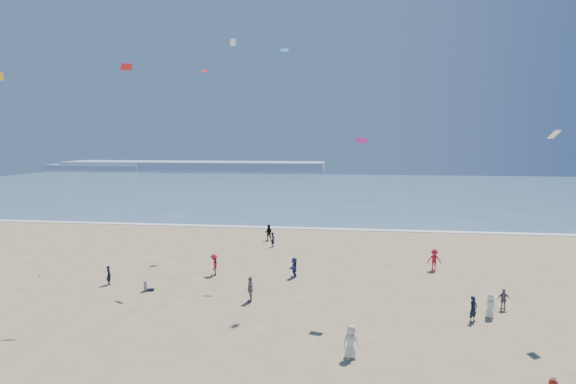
# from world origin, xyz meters

# --- Properties ---
(ocean) EXTENTS (220.00, 100.00, 0.06)m
(ocean) POSITION_xyz_m (0.00, 95.00, 0.03)
(ocean) COLOR #476B84
(ocean) RESTS_ON ground
(surf_line) EXTENTS (220.00, 1.20, 0.08)m
(surf_line) POSITION_xyz_m (0.00, 45.00, 0.04)
(surf_line) COLOR white
(surf_line) RESTS_ON ground
(headland_far) EXTENTS (110.00, 20.00, 3.20)m
(headland_far) POSITION_xyz_m (-60.00, 170.00, 1.60)
(headland_far) COLOR #7A8EA8
(headland_far) RESTS_ON ground
(headland_near) EXTENTS (40.00, 14.00, 2.00)m
(headland_near) POSITION_xyz_m (-100.00, 165.00, 1.00)
(headland_near) COLOR #7A8EA8
(headland_near) RESTS_ON ground
(standing_flyers) EXTENTS (30.07, 40.45, 1.90)m
(standing_flyers) POSITION_xyz_m (1.58, 18.49, 0.87)
(standing_flyers) COLOR black
(standing_flyers) RESTS_ON ground
(kites_aloft) EXTENTS (44.26, 40.02, 29.41)m
(kites_aloft) POSITION_xyz_m (10.07, 11.79, 14.63)
(kites_aloft) COLOR white
(kites_aloft) RESTS_ON ground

